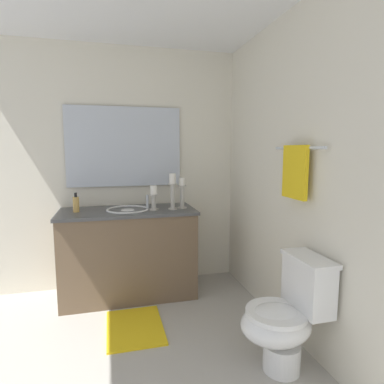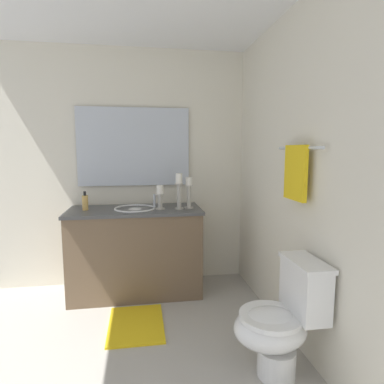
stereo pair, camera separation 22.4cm
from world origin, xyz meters
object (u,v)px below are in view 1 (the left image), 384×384
(candle_holder_tall, at_px, (182,192))
(candle_holder_mid, at_px, (154,197))
(towel_bar, at_px, (298,148))
(bath_mat, at_px, (135,327))
(soap_bottle, at_px, (76,204))
(vanity_cabinet, at_px, (129,253))
(toilet, at_px, (286,316))
(candle_holder_short, at_px, (173,190))
(towel_near_vanity, at_px, (295,172))
(sink_basin, at_px, (128,214))
(mirror, at_px, (124,147))

(candle_holder_tall, relative_size, candle_holder_mid, 1.30)
(towel_bar, height_order, bath_mat, towel_bar)
(candle_holder_mid, relative_size, soap_bottle, 1.31)
(vanity_cabinet, height_order, candle_holder_tall, candle_holder_tall)
(candle_holder_mid, distance_m, toilet, 1.58)
(vanity_cabinet, distance_m, candle_holder_short, 0.75)
(candle_holder_tall, distance_m, candle_holder_short, 0.11)
(vanity_cabinet, bearing_deg, candle_holder_tall, 84.87)
(towel_near_vanity, bearing_deg, bath_mat, -112.12)
(soap_bottle, distance_m, toilet, 2.02)
(toilet, relative_size, bath_mat, 1.25)
(toilet, relative_size, towel_near_vanity, 1.99)
(candle_holder_short, xyz_separation_m, towel_near_vanity, (1.00, 0.68, 0.23))
(towel_bar, bearing_deg, sink_basin, -133.72)
(candle_holder_tall, xyz_separation_m, bath_mat, (0.58, -0.52, -1.01))
(candle_holder_short, relative_size, towel_bar, 0.58)
(candle_holder_mid, height_order, towel_near_vanity, towel_near_vanity)
(candle_holder_mid, bearing_deg, candle_holder_tall, 93.64)
(toilet, height_order, towel_near_vanity, towel_near_vanity)
(mirror, distance_m, candle_holder_mid, 0.64)
(vanity_cabinet, distance_m, bath_mat, 0.75)
(sink_basin, relative_size, bath_mat, 0.67)
(mirror, distance_m, soap_bottle, 0.75)
(vanity_cabinet, distance_m, towel_bar, 1.85)
(mirror, xyz_separation_m, candle_holder_tall, (0.33, 0.52, -0.44))
(candle_holder_mid, bearing_deg, towel_near_vanity, 40.55)
(bath_mat, bearing_deg, candle_holder_tall, 137.76)
(candle_holder_tall, relative_size, towel_near_vanity, 0.81)
(bath_mat, bearing_deg, mirror, 180.00)
(candle_holder_short, height_order, towel_near_vanity, towel_near_vanity)
(candle_holder_mid, bearing_deg, mirror, -144.86)
(towel_bar, bearing_deg, bath_mat, -111.80)
(vanity_cabinet, height_order, towel_near_vanity, towel_near_vanity)
(candle_holder_tall, relative_size, towel_bar, 0.51)
(vanity_cabinet, relative_size, soap_bottle, 7.16)
(soap_bottle, relative_size, toilet, 0.24)
(candle_holder_tall, height_order, towel_bar, towel_bar)
(sink_basin, relative_size, candle_holder_mid, 1.71)
(vanity_cabinet, relative_size, bath_mat, 2.15)
(mirror, bearing_deg, toilet, 28.82)
(bath_mat, bearing_deg, candle_holder_short, 142.14)
(vanity_cabinet, distance_m, mirror, 1.06)
(towel_bar, bearing_deg, candle_holder_tall, -149.71)
(sink_basin, distance_m, towel_near_vanity, 1.61)
(candle_holder_short, bearing_deg, candle_holder_mid, -94.39)
(soap_bottle, bearing_deg, towel_bar, 55.69)
(vanity_cabinet, xyz_separation_m, toilet, (1.36, 0.90, -0.06))
(vanity_cabinet, relative_size, towel_near_vanity, 3.42)
(sink_basin, distance_m, towel_bar, 1.67)
(soap_bottle, bearing_deg, sink_basin, 88.80)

